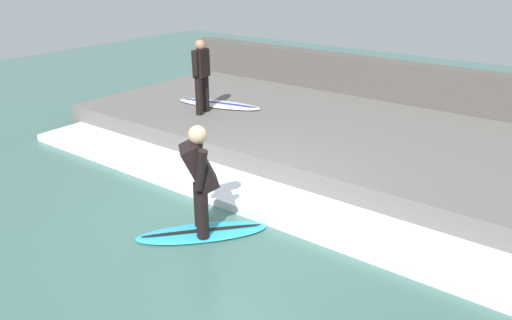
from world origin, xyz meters
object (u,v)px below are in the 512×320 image
Objects in this scene: surfer_waiting_near at (201,73)px; surfboard_waiting_near at (219,104)px; surfboard_riding at (202,232)px; surfer_riding at (199,175)px.

surfer_waiting_near reaches higher than surfboard_waiting_near.
surfer_waiting_near is 0.74× the size of surfboard_waiting_near.
surfboard_waiting_near reaches higher than surfboard_riding.
surfer_riding is 0.99× the size of surfer_waiting_near.
surfer_waiting_near reaches higher than surfer_riding.
surfboard_riding is at bearing -138.02° from surfer_waiting_near.
surfboard_riding is 4.31m from surfer_waiting_near.
surfer_riding is 4.67m from surfboard_waiting_near.
surfboard_waiting_near is (3.68, 2.85, -0.39)m from surfer_riding.
surfer_riding is 4.14m from surfer_waiting_near.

